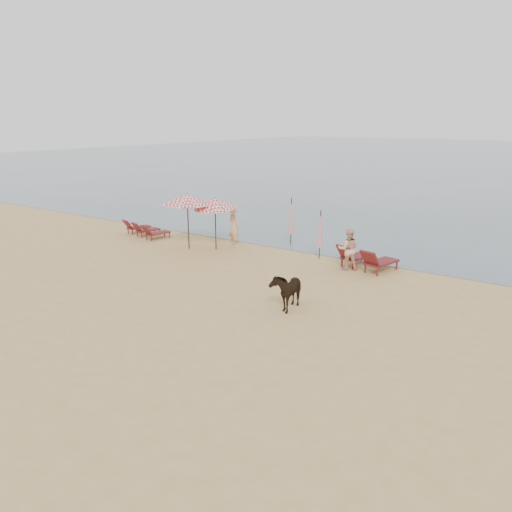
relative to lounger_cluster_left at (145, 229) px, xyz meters
The scene contains 10 objects.
ground 12.37m from the lounger_cluster_left, 42.00° to the right, with size 120.00×120.00×0.00m, color tan.
lounger_cluster_left is the anchor object (origin of this frame).
lounger_cluster_right 11.74m from the lounger_cluster_left, ahead, with size 2.25×2.19×0.67m.
umbrella_open_left_a 4.15m from the lounger_cluster_left, 10.20° to the right, with size 2.28×2.28×2.60m.
umbrella_open_left_b 5.02m from the lounger_cluster_left, ahead, with size 1.95×1.99×2.49m.
umbrella_closed_left 7.70m from the lounger_cluster_left, 20.86° to the left, with size 0.28×0.28×2.27m.
umbrella_closed_right 9.56m from the lounger_cluster_left, ahead, with size 0.26×0.26×2.14m.
cow 12.19m from the lounger_cluster_left, 22.16° to the right, with size 0.67×1.47×1.24m, color black.
beachgoer_left 5.20m from the lounger_cluster_left, ahead, with size 0.70×0.46×1.91m, color #D8AD87.
beachgoer_right_a 11.15m from the lounger_cluster_left, ahead, with size 0.82×0.64×1.70m, color #E4AB8E.
Camera 1 is at (9.75, -9.27, 5.85)m, focal length 35.00 mm.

